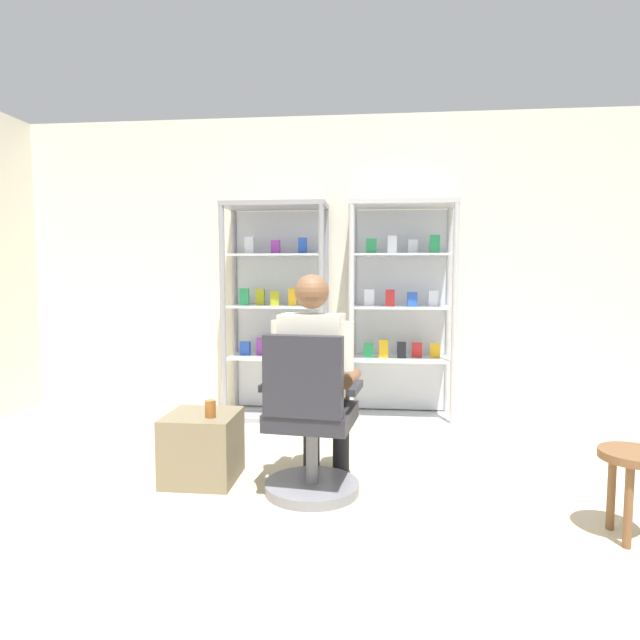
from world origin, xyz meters
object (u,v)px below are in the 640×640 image
(display_cabinet_left, at_px, (277,310))
(tea_glass, at_px, (210,409))
(display_cabinet_right, at_px, (401,311))
(storage_crate, at_px, (202,447))
(wooden_stool, at_px, (633,469))
(office_chair, at_px, (310,430))
(seated_shopkeeper, at_px, (316,370))

(display_cabinet_left, distance_m, tea_glass, 1.73)
(display_cabinet_right, height_order, storage_crate, display_cabinet_right)
(display_cabinet_left, bearing_deg, wooden_stool, -44.63)
(display_cabinet_left, distance_m, office_chair, 1.92)
(office_chair, xyz_separation_m, seated_shopkeeper, (0.02, 0.16, 0.32))
(office_chair, bearing_deg, display_cabinet_left, 106.25)
(display_cabinet_left, height_order, tea_glass, display_cabinet_left)
(display_cabinet_left, bearing_deg, storage_crate, -96.76)
(office_chair, xyz_separation_m, storage_crate, (-0.70, 0.18, -0.18))
(display_cabinet_left, height_order, display_cabinet_right, same)
(storage_crate, height_order, wooden_stool, wooden_stool)
(office_chair, height_order, seated_shopkeeper, seated_shopkeeper)
(display_cabinet_left, distance_m, display_cabinet_right, 1.10)
(office_chair, relative_size, seated_shopkeeper, 0.74)
(storage_crate, xyz_separation_m, wooden_stool, (2.32, -0.53, 0.14))
(seated_shopkeeper, xyz_separation_m, tea_glass, (-0.64, -0.06, -0.24))
(storage_crate, bearing_deg, seated_shopkeeper, -1.38)
(display_cabinet_left, relative_size, seated_shopkeeper, 1.47)
(seated_shopkeeper, bearing_deg, display_cabinet_left, 108.42)
(storage_crate, bearing_deg, wooden_stool, -12.79)
(display_cabinet_left, relative_size, display_cabinet_right, 1.00)
(display_cabinet_left, bearing_deg, seated_shopkeeper, -71.58)
(office_chair, bearing_deg, wooden_stool, -12.09)
(storage_crate, distance_m, tea_glass, 0.29)
(storage_crate, xyz_separation_m, tea_glass, (0.08, -0.08, 0.26))
(office_chair, relative_size, wooden_stool, 2.18)
(display_cabinet_right, distance_m, tea_glass, 2.11)
(storage_crate, relative_size, wooden_stool, 1.01)
(wooden_stool, bearing_deg, storage_crate, 167.21)
(tea_glass, height_order, wooden_stool, tea_glass)
(seated_shopkeeper, distance_m, storage_crate, 0.88)
(display_cabinet_left, distance_m, wooden_stool, 3.06)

